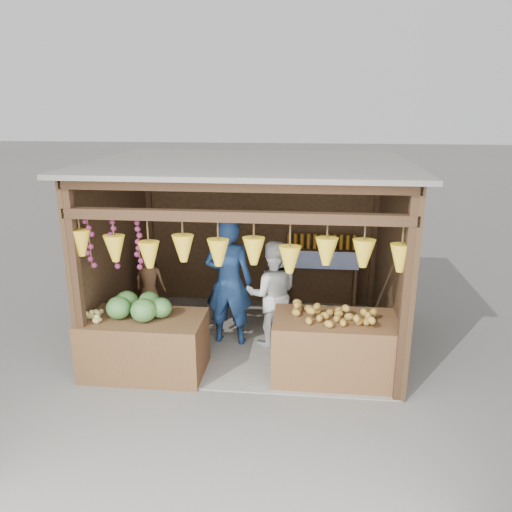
{
  "coord_description": "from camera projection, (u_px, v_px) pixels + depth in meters",
  "views": [
    {
      "loc": [
        0.81,
        -6.82,
        3.4
      ],
      "look_at": [
        0.09,
        -0.1,
        1.34
      ],
      "focal_mm": 35.0,
      "sensor_mm": 36.0,
      "label": 1
    }
  ],
  "objects": [
    {
      "name": "ground",
      "position": [
        251.0,
        338.0,
        7.56
      ],
      "size": [
        80.0,
        80.0,
        0.0
      ],
      "primitive_type": "plane",
      "color": "#514F49",
      "rests_on": "ground"
    },
    {
      "name": "stall_structure",
      "position": [
        247.0,
        232.0,
        7.04
      ],
      "size": [
        4.3,
        3.3,
        2.66
      ],
      "color": "slate",
      "rests_on": "ground"
    },
    {
      "name": "back_shelf",
      "position": [
        321.0,
        260.0,
        8.42
      ],
      "size": [
        1.25,
        0.32,
        1.32
      ],
      "color": "#382314",
      "rests_on": "ground"
    },
    {
      "name": "counter_left",
      "position": [
        145.0,
        345.0,
        6.51
      ],
      "size": [
        1.56,
        0.85,
        0.78
      ],
      "primitive_type": "cube",
      "color": "#4A2D18",
      "rests_on": "ground"
    },
    {
      "name": "counter_right",
      "position": [
        337.0,
        348.0,
        6.36
      ],
      "size": [
        1.63,
        0.85,
        0.82
      ],
      "primitive_type": "cube",
      "color": "#51391B",
      "rests_on": "ground"
    },
    {
      "name": "stool",
      "position": [
        152.0,
        319.0,
        7.87
      ],
      "size": [
        0.32,
        0.32,
        0.3
      ],
      "primitive_type": "cube",
      "color": "black",
      "rests_on": "ground"
    },
    {
      "name": "man_standing",
      "position": [
        229.0,
        282.0,
        7.16
      ],
      "size": [
        0.72,
        0.5,
        1.91
      ],
      "primitive_type": "imported",
      "rotation": [
        0.0,
        0.0,
        3.08
      ],
      "color": "navy",
      "rests_on": "ground"
    },
    {
      "name": "woman_standing",
      "position": [
        272.0,
        294.0,
        7.16
      ],
      "size": [
        0.84,
        0.7,
        1.58
      ],
      "primitive_type": "imported",
      "rotation": [
        0.0,
        0.0,
        3.28
      ],
      "color": "silver",
      "rests_on": "ground"
    },
    {
      "name": "vendor_seated",
      "position": [
        150.0,
        281.0,
        7.69
      ],
      "size": [
        0.51,
        0.37,
        0.97
      ],
      "primitive_type": "imported",
      "rotation": [
        0.0,
        0.0,
        3.02
      ],
      "color": "brown",
      "rests_on": "stool"
    },
    {
      "name": "melon_pile",
      "position": [
        140.0,
        305.0,
        6.39
      ],
      "size": [
        1.0,
        0.5,
        0.32
      ],
      "primitive_type": null,
      "color": "#124414",
      "rests_on": "counter_left"
    },
    {
      "name": "tanfruit_pile",
      "position": [
        96.0,
        314.0,
        6.35
      ],
      "size": [
        0.34,
        0.4,
        0.13
      ],
      "primitive_type": null,
      "color": "olive",
      "rests_on": "counter_left"
    },
    {
      "name": "mango_pile",
      "position": [
        343.0,
        312.0,
        6.16
      ],
      "size": [
        1.4,
        0.64,
        0.22
      ],
      "primitive_type": null,
      "color": "#C04319",
      "rests_on": "counter_right"
    }
  ]
}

